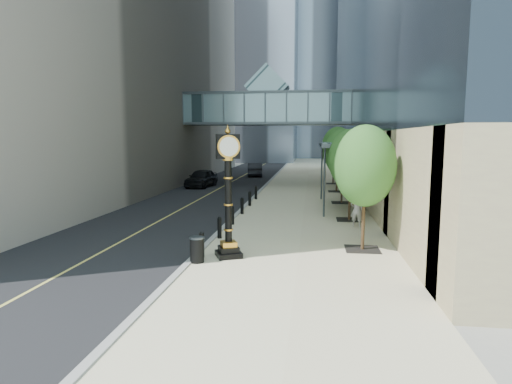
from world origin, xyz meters
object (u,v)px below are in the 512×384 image
car_near (202,178)px  car_far (255,169)px  pedestrian (357,210)px  trash_bin (197,250)px  street_clock (228,202)px

car_near → car_far: (3.53, 12.28, -0.04)m
pedestrian → car_near: bearing=-43.5°
trash_bin → car_near: (-6.26, 24.52, 0.36)m
trash_bin → pedestrian: size_ratio=0.50×
car_near → car_far: bearing=79.8°
street_clock → car_near: (-7.29, 23.65, -1.33)m
trash_bin → car_near: bearing=104.3°
pedestrian → car_far: (-9.25, 29.51, -0.13)m
trash_bin → car_far: size_ratio=0.18×
car_far → trash_bin: bearing=87.3°
trash_bin → car_far: (-2.74, 36.80, 0.32)m
car_near → car_far: size_ratio=1.01×
street_clock → car_far: (-3.76, 35.92, -1.37)m
trash_bin → street_clock: bearing=40.5°
street_clock → car_near: street_clock is taller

